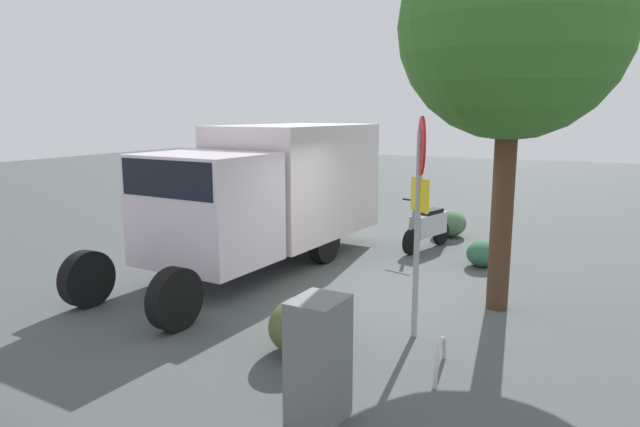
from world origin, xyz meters
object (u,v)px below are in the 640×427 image
motorcycle (428,226)px  street_tree (513,26)px  bike_rack_hoop (440,372)px  box_truck_near (269,187)px  stop_sign (419,193)px  utility_cabinet (318,360)px

motorcycle → street_tree: (3.28, 2.05, 3.73)m
street_tree → bike_rack_hoop: bearing=-5.0°
box_truck_near → motorcycle: box_truck_near is taller
motorcycle → stop_sign: (4.96, 1.23, 1.47)m
box_truck_near → utility_cabinet: (4.86, 3.55, -0.93)m
box_truck_near → stop_sign: (2.38, 3.79, 0.43)m
street_tree → bike_rack_hoop: street_tree is taller
motorcycle → street_tree: 5.37m
stop_sign → utility_cabinet: 2.83m
motorcycle → utility_cabinet: (7.44, 0.99, 0.11)m
motorcycle → bike_rack_hoop: (5.88, 1.82, -0.52)m
box_truck_near → bike_rack_hoop: (3.30, 4.38, -1.56)m
box_truck_near → utility_cabinet: size_ratio=5.56×
street_tree → bike_rack_hoop: size_ratio=6.98×
street_tree → utility_cabinet: 5.61m
street_tree → bike_rack_hoop: (2.60, -0.23, -4.25)m
street_tree → stop_sign: bearing=-25.9°
street_tree → box_truck_near: bearing=-98.7°
street_tree → motorcycle: bearing=-148.1°
motorcycle → utility_cabinet: size_ratio=1.40×
stop_sign → bike_rack_hoop: size_ratio=3.51×
street_tree → utility_cabinet: size_ratio=4.71×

